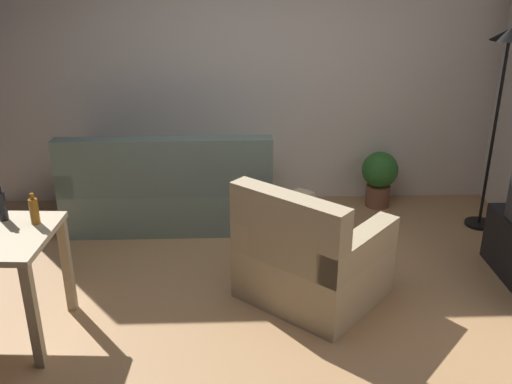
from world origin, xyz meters
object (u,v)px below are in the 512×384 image
object	(u,v)px
potted_plant	(379,175)
bottle_amber	(34,211)
torchiere_lamp	(503,76)
bottle_dark	(2,206)
couch	(170,192)
armchair	(310,259)

from	to	relation	value
potted_plant	bottle_amber	bearing A→B (deg)	-145.25
torchiere_lamp	bottle_dark	size ratio (longest dim) A/B	7.66
couch	armchair	world-z (taller)	same
couch	bottle_amber	world-z (taller)	bottle_amber
torchiere_lamp	armchair	bearing A→B (deg)	-146.55
torchiere_lamp	potted_plant	distance (m)	1.47
potted_plant	bottle_amber	xyz separation A→B (m)	(-2.74, -1.90, 0.52)
bottle_amber	bottle_dark	bearing A→B (deg)	164.84
couch	armchair	distance (m)	1.77
torchiere_lamp	armchair	xyz separation A→B (m)	(-1.77, -1.17, -1.09)
torchiere_lamp	couch	bearing A→B (deg)	176.54
torchiere_lamp	bottle_dark	world-z (taller)	torchiere_lamp
armchair	couch	bearing A→B (deg)	-7.78
armchair	bottle_amber	xyz separation A→B (m)	(-1.83, -0.24, 0.53)
potted_plant	armchair	xyz separation A→B (m)	(-0.91, -1.66, -0.01)
couch	armchair	xyz separation A→B (m)	(1.15, -1.34, 0.01)
bottle_dark	torchiere_lamp	bearing A→B (deg)	19.44
armchair	bottle_dark	world-z (taller)	bottle_dark
armchair	bottle_amber	size ratio (longest dim) A/B	5.86
potted_plant	bottle_dark	distance (m)	3.53
couch	potted_plant	world-z (taller)	couch
torchiere_lamp	bottle_amber	xyz separation A→B (m)	(-3.60, -1.41, -0.56)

